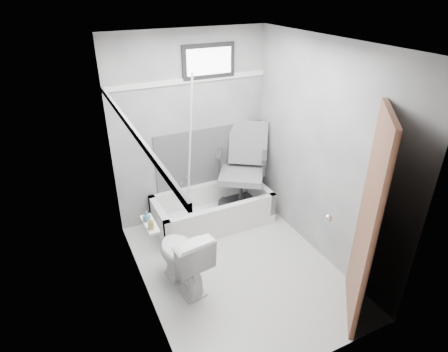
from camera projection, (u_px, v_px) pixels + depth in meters
floor at (238, 268)px, 4.19m from camera, size 2.60×2.60×0.00m
ceiling at (242, 43)px, 3.07m from camera, size 2.60×2.60×0.00m
wall_back at (191, 130)px, 4.67m from camera, size 2.00×0.02×2.40m
wall_front at (327, 250)px, 2.59m from camera, size 2.00×0.02×2.40m
wall_left at (138, 196)px, 3.25m from camera, size 0.02×2.60×2.40m
wall_right at (322, 154)px, 4.01m from camera, size 0.02×2.60×2.40m
bathtub at (213, 209)px, 4.88m from camera, size 1.50×0.70×0.42m
office_chair at (241, 170)px, 4.84m from camera, size 0.90×0.90×1.13m
toilet at (183, 257)px, 3.82m from camera, size 0.50×0.77×0.71m
door at (417, 235)px, 3.08m from camera, size 0.78×0.78×2.00m
window at (209, 61)px, 4.37m from camera, size 0.66×0.04×0.40m
backerboard at (210, 156)px, 4.94m from camera, size 1.50×0.02×0.78m
trim_back at (189, 80)px, 4.37m from camera, size 2.00×0.02×0.06m
trim_left at (131, 128)px, 2.96m from camera, size 0.02×2.60×0.06m
pole at (190, 150)px, 4.50m from camera, size 0.02×0.39×1.92m
shelf at (150, 224)px, 3.38m from camera, size 0.10×0.32×0.02m
soap_bottle_a at (151, 223)px, 3.29m from camera, size 0.06×0.06×0.11m
soap_bottle_b at (147, 216)px, 3.40m from camera, size 0.08×0.08×0.10m
faucet at (180, 180)px, 4.87m from camera, size 0.26×0.10×0.16m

